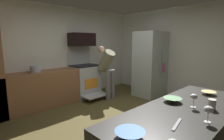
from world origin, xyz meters
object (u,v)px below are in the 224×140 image
at_px(refrigerator, 150,64).
at_px(mug_coffee, 212,104).
at_px(mixing_bowl_prep, 130,134).
at_px(mixing_bowl_large, 173,100).
at_px(oven_range, 85,80).
at_px(stock_pot, 35,69).
at_px(wine_glass_near, 209,110).
at_px(person_cook, 107,68).
at_px(microwave, 82,40).
at_px(wine_glass_mid, 194,97).
at_px(mixing_bowl_small, 208,93).

bearing_deg(refrigerator, mug_coffee, -134.61).
bearing_deg(mixing_bowl_prep, mixing_bowl_large, 9.61).
distance_m(oven_range, mixing_bowl_prep, 3.96).
bearing_deg(stock_pot, wine_glass_near, -87.26).
bearing_deg(mixing_bowl_large, mixing_bowl_prep, -170.39).
xyz_separation_m(person_cook, wine_glass_near, (-1.59, -3.14, 0.13)).
xyz_separation_m(mixing_bowl_large, wine_glass_near, (-0.28, -0.49, 0.09)).
distance_m(person_cook, wine_glass_near, 3.53).
bearing_deg(mixing_bowl_large, oven_range, 73.85).
bearing_deg(mixing_bowl_prep, stock_pot, 81.20).
xyz_separation_m(oven_range, microwave, (-0.00, 0.09, 1.18)).
bearing_deg(oven_range, mug_coffee, -103.08).
height_order(refrigerator, stock_pot, refrigerator).
bearing_deg(refrigerator, wine_glass_mid, -137.68).
relative_size(oven_range, mixing_bowl_prep, 6.31).
distance_m(oven_range, microwave, 1.18).
relative_size(mixing_bowl_large, mixing_bowl_small, 1.14).
height_order(oven_range, wine_glass_mid, oven_range).
xyz_separation_m(refrigerator, mug_coffee, (-2.38, -2.41, -0.00)).
distance_m(microwave, stock_pot, 1.57).
bearing_deg(wine_glass_mid, mixing_bowl_small, 4.32).
bearing_deg(mixing_bowl_small, stock_pot, 107.62).
distance_m(refrigerator, person_cook, 1.33).
relative_size(mixing_bowl_large, stock_pot, 0.88).
height_order(oven_range, mug_coffee, oven_range).
height_order(person_cook, stock_pot, person_cook).
height_order(person_cook, mixing_bowl_large, person_cook).
height_order(microwave, person_cook, microwave).
xyz_separation_m(person_cook, mixing_bowl_large, (-1.31, -2.66, 0.04)).
distance_m(mixing_bowl_small, stock_pot, 3.64).
bearing_deg(oven_range, microwave, 90.00).
bearing_deg(refrigerator, mixing_bowl_small, -129.67).
xyz_separation_m(mixing_bowl_prep, wine_glass_mid, (0.99, -0.08, 0.09)).
bearing_deg(oven_range, refrigerator, -39.19).
height_order(person_cook, mixing_bowl_small, person_cook).
relative_size(oven_range, refrigerator, 0.78).
xyz_separation_m(microwave, mug_coffee, (-0.85, -3.76, -0.73)).
bearing_deg(person_cook, oven_range, 121.45).
xyz_separation_m(mixing_bowl_large, mixing_bowl_small, (0.64, -0.20, -0.00)).
distance_m(mixing_bowl_small, mixing_bowl_prep, 1.64).
bearing_deg(mixing_bowl_prep, refrigerator, 32.12).
xyz_separation_m(wine_glass_mid, stock_pot, (-0.45, 3.52, -0.04)).
relative_size(refrigerator, mug_coffee, 17.47).
bearing_deg(person_cook, mixing_bowl_large, -116.25).
relative_size(mixing_bowl_large, wine_glass_mid, 1.38).
bearing_deg(microwave, person_cook, -62.16).
bearing_deg(stock_pot, microwave, 3.26).
height_order(microwave, refrigerator, refrigerator).
xyz_separation_m(mixing_bowl_prep, stock_pot, (0.53, 3.44, 0.05)).
xyz_separation_m(microwave, mixing_bowl_prep, (-1.94, -3.52, -0.76)).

